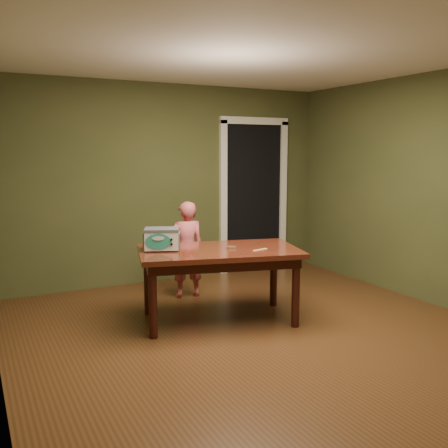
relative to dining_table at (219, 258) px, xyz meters
name	(u,v)px	position (x,y,z in m)	size (l,w,h in m)	color
floor	(268,340)	(0.16, -0.70, -0.65)	(5.00, 5.00, 0.00)	#522F17
room_shell	(271,154)	(0.16, -0.70, 1.06)	(4.52, 5.02, 2.61)	#4A4B28
doorway	(243,196)	(1.46, 2.08, 0.41)	(1.10, 0.66, 2.25)	black
dining_table	(219,258)	(0.00, 0.00, 0.00)	(1.78, 1.28, 0.75)	#3B1A0D
toy_oven	(162,238)	(-0.54, 0.20, 0.22)	(0.42, 0.35, 0.22)	#4C4F54
baking_pan	(232,247)	(0.12, -0.04, 0.11)	(0.10, 0.10, 0.02)	silver
spatula	(260,250)	(0.34, -0.25, 0.10)	(0.18, 0.03, 0.01)	#FFC96E
child	(187,249)	(0.04, 0.93, -0.08)	(0.42, 0.27, 1.15)	#DE5B65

